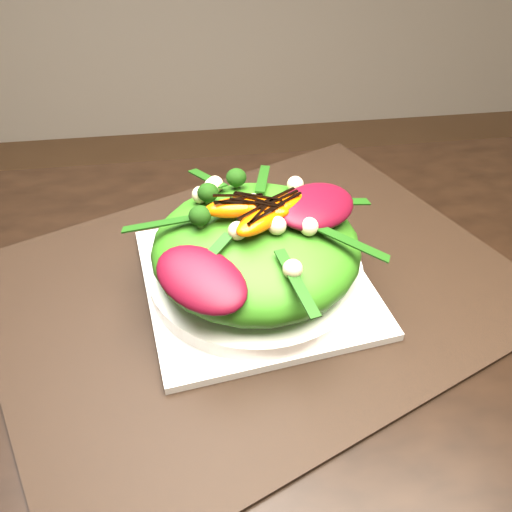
{
  "coord_description": "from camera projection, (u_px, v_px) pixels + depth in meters",
  "views": [
    {
      "loc": [
        -0.21,
        -0.29,
        1.18
      ],
      "look_at": [
        -0.15,
        0.15,
        0.8
      ],
      "focal_mm": 38.0,
      "sensor_mm": 36.0,
      "label": 1
    }
  ],
  "objects": [
    {
      "name": "broccoli_floret",
      "position": [
        200.0,
        203.0,
        0.55
      ],
      "size": [
        0.04,
        0.04,
        0.03
      ],
      "primitive_type": "sphere",
      "rotation": [
        0.0,
        0.0,
        -0.23
      ],
      "color": "black",
      "rests_on": "lettuce_mound"
    },
    {
      "name": "lettuce_mound",
      "position": [
        256.0,
        247.0,
        0.58
      ],
      "size": [
        0.29,
        0.29,
        0.08
      ],
      "primitive_type": "ellipsoid",
      "rotation": [
        0.0,
        0.0,
        -0.37
      ],
      "color": "#357615",
      "rests_on": "salad_bowl"
    },
    {
      "name": "dining_table",
      "position": [
        428.0,
        395.0,
        0.53
      ],
      "size": [
        1.6,
        0.9,
        0.75
      ],
      "primitive_type": "cube",
      "color": "black",
      "rests_on": "floor"
    },
    {
      "name": "orange_segment",
      "position": [
        256.0,
        193.0,
        0.57
      ],
      "size": [
        0.07,
        0.04,
        0.02
      ],
      "primitive_type": "ellipsoid",
      "rotation": [
        0.0,
        0.0,
        0.16
      ],
      "color": "#E24C03",
      "rests_on": "lettuce_mound"
    },
    {
      "name": "macadamia_nut",
      "position": [
        299.0,
        228.0,
        0.53
      ],
      "size": [
        0.02,
        0.02,
        0.02
      ],
      "primitive_type": "sphere",
      "rotation": [
        0.0,
        0.0,
        0.22
      ],
      "color": "beige",
      "rests_on": "lettuce_mound"
    },
    {
      "name": "placemat",
      "position": [
        256.0,
        285.0,
        0.61
      ],
      "size": [
        0.68,
        0.61,
        0.0
      ],
      "primitive_type": "cube",
      "rotation": [
        0.0,
        0.0,
        0.4
      ],
      "color": "black",
      "rests_on": "dining_table"
    },
    {
      "name": "plate_base",
      "position": [
        256.0,
        281.0,
        0.61
      ],
      "size": [
        0.27,
        0.27,
        0.01
      ],
      "primitive_type": "cube",
      "rotation": [
        0.0,
        0.0,
        0.14
      ],
      "color": "silver",
      "rests_on": "placemat"
    },
    {
      "name": "radicchio_leaf",
      "position": [
        317.0,
        206.0,
        0.56
      ],
      "size": [
        0.12,
        0.11,
        0.02
      ],
      "primitive_type": "ellipsoid",
      "rotation": [
        0.0,
        0.0,
        0.64
      ],
      "color": "#4A0715",
      "rests_on": "lettuce_mound"
    },
    {
      "name": "salad_bowl",
      "position": [
        256.0,
        272.0,
        0.6
      ],
      "size": [
        0.27,
        0.27,
        0.02
      ],
      "primitive_type": "cylinder",
      "rotation": [
        0.0,
        0.0,
        0.17
      ],
      "color": "white",
      "rests_on": "plate_base"
    },
    {
      "name": "balsamic_drizzle",
      "position": [
        256.0,
        185.0,
        0.57
      ],
      "size": [
        0.05,
        0.01,
        0.0
      ],
      "primitive_type": "cube",
      "rotation": [
        0.0,
        0.0,
        0.16
      ],
      "color": "black",
      "rests_on": "orange_segment"
    }
  ]
}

